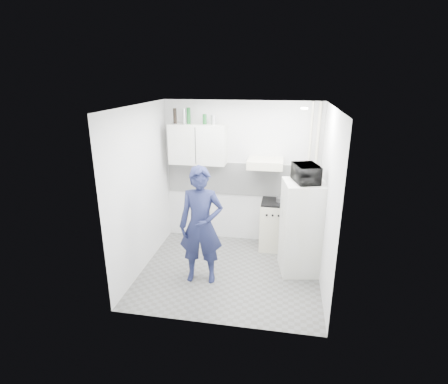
# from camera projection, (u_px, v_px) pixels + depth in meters

# --- Properties ---
(floor) EXTENTS (2.80, 2.80, 0.00)m
(floor) POSITION_uv_depth(u_px,v_px,m) (230.00, 272.00, 5.61)
(floor) COLOR slate
(floor) RESTS_ON ground
(ceiling) EXTENTS (2.80, 2.80, 0.00)m
(ceiling) POSITION_uv_depth(u_px,v_px,m) (230.00, 106.00, 4.78)
(ceiling) COLOR white
(ceiling) RESTS_ON wall_back
(wall_back) EXTENTS (2.80, 0.00, 2.80)m
(wall_back) POSITION_uv_depth(u_px,v_px,m) (241.00, 174.00, 6.36)
(wall_back) COLOR silver
(wall_back) RESTS_ON floor
(wall_left) EXTENTS (0.00, 2.60, 2.60)m
(wall_left) POSITION_uv_depth(u_px,v_px,m) (141.00, 190.00, 5.43)
(wall_left) COLOR silver
(wall_left) RESTS_ON floor
(wall_right) EXTENTS (0.00, 2.60, 2.60)m
(wall_right) POSITION_uv_depth(u_px,v_px,m) (327.00, 201.00, 4.96)
(wall_right) COLOR silver
(wall_right) RESTS_ON floor
(person) EXTENTS (0.69, 0.49, 1.79)m
(person) POSITION_uv_depth(u_px,v_px,m) (201.00, 226.00, 5.15)
(person) COLOR #1B2045
(person) RESTS_ON floor
(stove) EXTENTS (0.54, 0.54, 0.86)m
(stove) POSITION_uv_depth(u_px,v_px,m) (275.00, 225.00, 6.29)
(stove) COLOR beige
(stove) RESTS_ON floor
(fridge) EXTENTS (0.71, 0.71, 1.49)m
(fridge) POSITION_uv_depth(u_px,v_px,m) (302.00, 228.00, 5.45)
(fridge) COLOR beige
(fridge) RESTS_ON floor
(stove_top) EXTENTS (0.52, 0.52, 0.03)m
(stove_top) POSITION_uv_depth(u_px,v_px,m) (277.00, 202.00, 6.15)
(stove_top) COLOR black
(stove_top) RESTS_ON stove
(saucepan) EXTENTS (0.16, 0.16, 0.09)m
(saucepan) POSITION_uv_depth(u_px,v_px,m) (281.00, 199.00, 6.12)
(saucepan) COLOR silver
(saucepan) RESTS_ON stove_top
(microwave) EXTENTS (0.56, 0.46, 0.27)m
(microwave) POSITION_uv_depth(u_px,v_px,m) (306.00, 173.00, 5.17)
(microwave) COLOR black
(microwave) RESTS_ON fridge
(bottle_a) EXTENTS (0.06, 0.06, 0.26)m
(bottle_a) POSITION_uv_depth(u_px,v_px,m) (175.00, 116.00, 6.06)
(bottle_a) COLOR black
(bottle_a) RESTS_ON upper_cabinet
(bottle_b) EXTENTS (0.07, 0.07, 0.26)m
(bottle_b) POSITION_uv_depth(u_px,v_px,m) (184.00, 116.00, 6.04)
(bottle_b) COLOR silver
(bottle_b) RESTS_ON upper_cabinet
(bottle_c) EXTENTS (0.07, 0.07, 0.28)m
(bottle_c) POSITION_uv_depth(u_px,v_px,m) (189.00, 116.00, 6.02)
(bottle_c) COLOR #144C1E
(bottle_c) RESTS_ON upper_cabinet
(canister_a) EXTENTS (0.07, 0.07, 0.17)m
(canister_a) POSITION_uv_depth(u_px,v_px,m) (205.00, 119.00, 5.99)
(canister_a) COLOR #144C1E
(canister_a) RESTS_ON upper_cabinet
(canister_b) EXTENTS (0.08, 0.08, 0.15)m
(canister_b) POSITION_uv_depth(u_px,v_px,m) (213.00, 120.00, 5.97)
(canister_b) COLOR silver
(canister_b) RESTS_ON upper_cabinet
(upper_cabinet) EXTENTS (1.00, 0.35, 0.70)m
(upper_cabinet) POSITION_uv_depth(u_px,v_px,m) (198.00, 144.00, 6.15)
(upper_cabinet) COLOR beige
(upper_cabinet) RESTS_ON wall_back
(range_hood) EXTENTS (0.60, 0.50, 0.14)m
(range_hood) POSITION_uv_depth(u_px,v_px,m) (265.00, 163.00, 5.97)
(range_hood) COLOR beige
(range_hood) RESTS_ON wall_back
(backsplash) EXTENTS (2.74, 0.03, 0.60)m
(backsplash) POSITION_uv_depth(u_px,v_px,m) (241.00, 179.00, 6.38)
(backsplash) COLOR white
(backsplash) RESTS_ON wall_back
(pipe_a) EXTENTS (0.05, 0.05, 2.60)m
(pipe_a) POSITION_uv_depth(u_px,v_px,m) (314.00, 178.00, 6.07)
(pipe_a) COLOR beige
(pipe_a) RESTS_ON floor
(pipe_b) EXTENTS (0.04, 0.04, 2.60)m
(pipe_b) POSITION_uv_depth(u_px,v_px,m) (307.00, 178.00, 6.09)
(pipe_b) COLOR beige
(pipe_b) RESTS_ON floor
(ceiling_spot_fixture) EXTENTS (0.10, 0.10, 0.02)m
(ceiling_spot_fixture) POSITION_uv_depth(u_px,v_px,m) (304.00, 108.00, 4.81)
(ceiling_spot_fixture) COLOR white
(ceiling_spot_fixture) RESTS_ON ceiling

